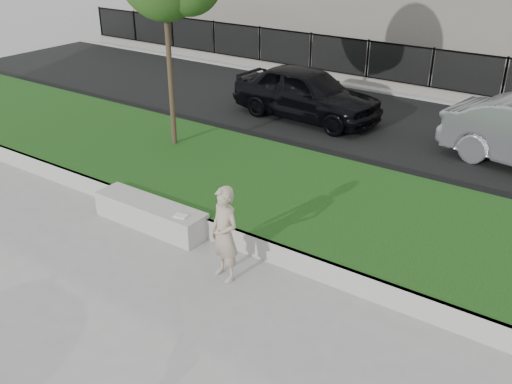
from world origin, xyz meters
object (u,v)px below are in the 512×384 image
Objects in this scene: book at (181,216)px; car_dark at (306,93)px; man at (224,234)px; stone_bench at (151,214)px.

book is 0.05× the size of car_dark.
man is 1.47m from book.
stone_bench is 0.89m from book.
stone_bench is 2.34m from man.
man is 0.37× the size of car_dark.
man is at bearing -30.37° from book.
book is at bearing -4.98° from stone_bench.
man reaches higher than stone_bench.
stone_bench is at bearing 164.02° from book.
man is at bearing -14.03° from stone_bench.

